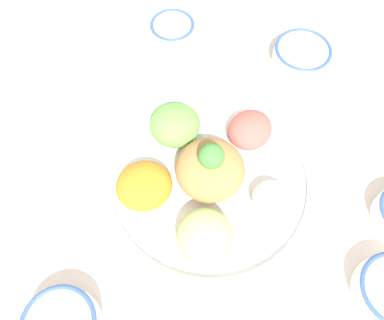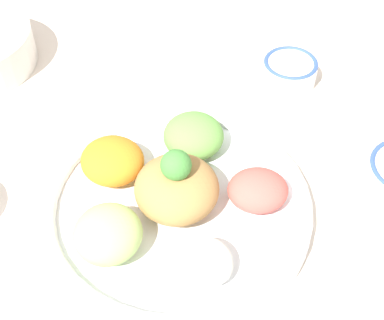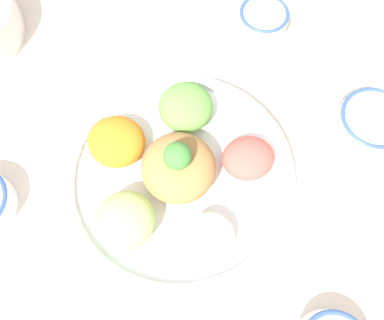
{
  "view_description": "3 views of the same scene",
  "coord_description": "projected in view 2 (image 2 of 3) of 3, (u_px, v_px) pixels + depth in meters",
  "views": [
    {
      "loc": [
        -0.14,
        0.22,
        0.6
      ],
      "look_at": [
        0.06,
        0.02,
        0.04
      ],
      "focal_mm": 35.0,
      "sensor_mm": 36.0,
      "label": 1
    },
    {
      "loc": [
        -0.42,
        -0.01,
        0.61
      ],
      "look_at": [
        0.05,
        0.0,
        0.08
      ],
      "focal_mm": 50.0,
      "sensor_mm": 36.0,
      "label": 2
    },
    {
      "loc": [
        -0.17,
        0.02,
        0.58
      ],
      "look_at": [
        0.04,
        -0.0,
        0.03
      ],
      "focal_mm": 35.0,
      "sensor_mm": 36.0,
      "label": 3
    }
  ],
  "objects": [
    {
      "name": "rice_bowl_blue",
      "position": [
        290.0,
        71.0,
        0.92
      ],
      "size": [
        0.09,
        0.09,
        0.04
      ],
      "color": "white",
      "rests_on": "ground_plane"
    },
    {
      "name": "salad_platter",
      "position": [
        175.0,
        199.0,
        0.73
      ],
      "size": [
        0.37,
        0.37,
        0.12
      ],
      "color": "white",
      "rests_on": "ground_plane"
    },
    {
      "name": "ground_plane",
      "position": [
        191.0,
        228.0,
        0.73
      ],
      "size": [
        2.4,
        2.4,
        0.0
      ],
      "primitive_type": "plane",
      "color": "silver"
    }
  ]
}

